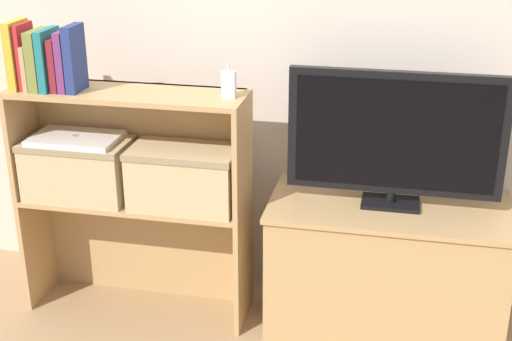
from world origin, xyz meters
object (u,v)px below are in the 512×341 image
book_maroon (58,64)px  laptop (76,138)px  baby_monitor (229,84)px  storage_basket_left (79,166)px  book_mustard (18,55)px  book_crimson (26,56)px  tv_stand (385,265)px  tv (395,136)px  book_tan (32,66)px  book_navy (75,58)px  book_olive (39,60)px  book_plum (66,61)px  book_teal (49,60)px  storage_basket_right (184,175)px

book_maroon → laptop: (0.03, 0.02, -0.30)m
baby_monitor → storage_basket_left: size_ratio=0.31×
book_mustard → book_crimson: size_ratio=1.03×
tv_stand → tv: (0.00, -0.00, 0.55)m
book_tan → laptop: bearing=7.7°
book_navy → baby_monitor: 0.59m
book_olive → book_mustard: bearing=180.0°
tv → book_maroon: (-1.27, -0.12, 0.24)m
book_tan → baby_monitor: 0.77m
book_crimson → book_plum: size_ratio=1.09×
book_crimson → baby_monitor: bearing=2.5°
book_olive → book_plum: (0.11, 0.00, 0.00)m
book_tan → tv: bearing=5.1°
storage_basket_left → tv_stand: bearing=4.9°
baby_monitor → laptop: size_ratio=0.37×
book_maroon → book_navy: book_navy is taller
book_crimson → book_navy: 0.20m
book_crimson → book_olive: size_ratio=1.10×
storage_basket_left → laptop: size_ratio=1.22×
baby_monitor → laptop: (-0.62, -0.02, -0.25)m
book_tan → book_teal: 0.08m
book_mustard → book_tan: (0.05, -0.00, -0.04)m
book_mustard → book_teal: 0.13m
book_crimson → book_maroon: 0.13m
tv → baby_monitor: (-0.61, -0.09, 0.19)m
book_crimson → book_maroon: bearing=0.0°
storage_basket_right → book_mustard: bearing=-178.3°
tv → book_plum: bearing=-174.3°
baby_monitor → storage_basket_right: baby_monitor is taller
book_mustard → baby_monitor: size_ratio=2.01×
book_olive → book_navy: bearing=0.0°
book_maroon → book_navy: bearing=0.0°
tv_stand → book_tan: size_ratio=5.41×
book_navy → baby_monitor: (0.58, 0.03, -0.08)m
book_mustard → book_tan: 0.07m
book_olive → book_maroon: 0.08m
book_tan → book_maroon: (0.11, 0.00, 0.01)m
baby_monitor → storage_basket_left: bearing=-178.6°
baby_monitor → laptop: baby_monitor is taller
book_tan → laptop: 0.32m
tv_stand → book_crimson: 1.62m
storage_basket_right → book_plum: bearing=-177.5°
book_maroon → book_plum: size_ratio=0.88×
tv_stand → tv: 0.55m
book_mustard → book_teal: book_mustard is taller
book_crimson → book_teal: (0.10, 0.00, -0.01)m
tv → laptop: size_ratio=2.34×
tv_stand → book_mustard: (-1.43, -0.12, 0.81)m
tv → book_olive: size_ratio=3.54×
book_olive → baby_monitor: book_olive is taller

